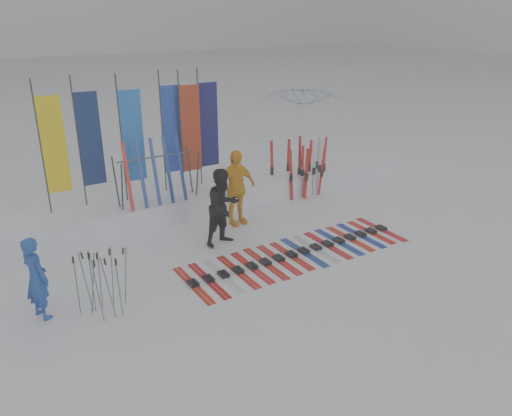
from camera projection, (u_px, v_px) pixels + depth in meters
ground at (288, 279)px, 10.34m from camera, size 120.00×120.00×0.00m
snow_bank at (193, 199)px, 13.86m from camera, size 14.00×1.60×0.60m
person_blue at (36, 278)px, 8.79m from camera, size 0.56×0.67×1.57m
person_black at (223, 207)px, 11.59m from camera, size 1.02×0.86×1.85m
person_yellow at (236, 188)px, 12.67m from camera, size 1.18×0.55×1.97m
tent_canopy at (303, 128)px, 17.03m from camera, size 3.32×3.38×2.89m
ski_row at (297, 253)px, 11.36m from camera, size 5.41×1.69×0.07m
pole_cluster at (101, 283)px, 9.00m from camera, size 0.93×0.57×1.26m
feather_flags at (143, 134)px, 12.73m from camera, size 4.66×0.25×3.20m
ski_rack at (157, 172)px, 12.59m from camera, size 2.04×0.80×1.23m
upright_skis at (305, 168)px, 14.94m from camera, size 1.64×1.15×1.68m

